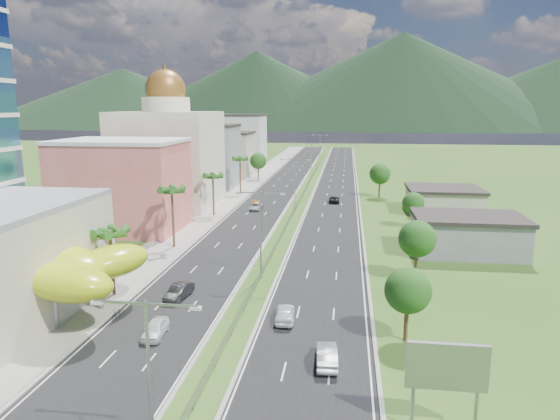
% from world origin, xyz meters
% --- Properties ---
extents(ground, '(500.00, 500.00, 0.00)m').
position_xyz_m(ground, '(0.00, 0.00, 0.00)').
color(ground, '#2D5119').
rests_on(ground, ground).
extents(road_left, '(11.00, 260.00, 0.04)m').
position_xyz_m(road_left, '(-7.50, 90.00, 0.02)').
color(road_left, black).
rests_on(road_left, ground).
extents(road_right, '(11.00, 260.00, 0.04)m').
position_xyz_m(road_right, '(7.50, 90.00, 0.02)').
color(road_right, black).
rests_on(road_right, ground).
extents(sidewalk_left, '(7.00, 260.00, 0.12)m').
position_xyz_m(sidewalk_left, '(-17.00, 90.00, 0.06)').
color(sidewalk_left, gray).
rests_on(sidewalk_left, ground).
extents(median_guardrail, '(0.10, 216.06, 0.76)m').
position_xyz_m(median_guardrail, '(0.00, 71.99, 0.62)').
color(median_guardrail, gray).
rests_on(median_guardrail, ground).
extents(streetlight_median_a, '(6.04, 0.25, 11.00)m').
position_xyz_m(streetlight_median_a, '(0.00, -25.00, 6.75)').
color(streetlight_median_a, gray).
rests_on(streetlight_median_a, ground).
extents(streetlight_median_b, '(6.04, 0.25, 11.00)m').
position_xyz_m(streetlight_median_b, '(0.00, 10.00, 6.75)').
color(streetlight_median_b, gray).
rests_on(streetlight_median_b, ground).
extents(streetlight_median_c, '(6.04, 0.25, 11.00)m').
position_xyz_m(streetlight_median_c, '(0.00, 50.00, 6.75)').
color(streetlight_median_c, gray).
rests_on(streetlight_median_c, ground).
extents(streetlight_median_d, '(6.04, 0.25, 11.00)m').
position_xyz_m(streetlight_median_d, '(0.00, 95.00, 6.75)').
color(streetlight_median_d, gray).
rests_on(streetlight_median_d, ground).
extents(streetlight_median_e, '(6.04, 0.25, 11.00)m').
position_xyz_m(streetlight_median_e, '(0.00, 140.00, 6.75)').
color(streetlight_median_e, gray).
rests_on(streetlight_median_e, ground).
extents(lime_canopy, '(18.00, 15.00, 7.40)m').
position_xyz_m(lime_canopy, '(-20.00, -4.00, 4.99)').
color(lime_canopy, '#ADC212').
rests_on(lime_canopy, ground).
extents(pink_shophouse, '(20.00, 15.00, 15.00)m').
position_xyz_m(pink_shophouse, '(-28.00, 32.00, 7.50)').
color(pink_shophouse, '#D45757').
rests_on(pink_shophouse, ground).
extents(domed_building, '(20.00, 20.00, 28.70)m').
position_xyz_m(domed_building, '(-28.00, 55.00, 11.35)').
color(domed_building, beige).
rests_on(domed_building, ground).
extents(midrise_grey, '(16.00, 15.00, 16.00)m').
position_xyz_m(midrise_grey, '(-27.00, 80.00, 8.00)').
color(midrise_grey, gray).
rests_on(midrise_grey, ground).
extents(midrise_beige, '(16.00, 15.00, 13.00)m').
position_xyz_m(midrise_beige, '(-27.00, 102.00, 6.50)').
color(midrise_beige, '#BCB49B').
rests_on(midrise_beige, ground).
extents(midrise_white, '(16.00, 15.00, 18.00)m').
position_xyz_m(midrise_white, '(-27.00, 125.00, 9.00)').
color(midrise_white, silver).
rests_on(midrise_white, ground).
extents(billboard, '(5.20, 0.35, 6.20)m').
position_xyz_m(billboard, '(17.00, -18.00, 4.42)').
color(billboard, gray).
rests_on(billboard, ground).
extents(shed_near, '(15.00, 10.00, 5.00)m').
position_xyz_m(shed_near, '(28.00, 25.00, 2.50)').
color(shed_near, gray).
rests_on(shed_near, ground).
extents(shed_far, '(14.00, 12.00, 4.40)m').
position_xyz_m(shed_far, '(30.00, 55.00, 2.20)').
color(shed_far, '#BCB49B').
rests_on(shed_far, ground).
extents(palm_tree_b, '(3.60, 3.60, 8.10)m').
position_xyz_m(palm_tree_b, '(-15.50, 2.00, 7.06)').
color(palm_tree_b, '#47301C').
rests_on(palm_tree_b, ground).
extents(palm_tree_c, '(3.60, 3.60, 9.60)m').
position_xyz_m(palm_tree_c, '(-15.50, 22.00, 8.50)').
color(palm_tree_c, '#47301C').
rests_on(palm_tree_c, ground).
extents(palm_tree_d, '(3.60, 3.60, 8.60)m').
position_xyz_m(palm_tree_d, '(-15.50, 45.00, 7.54)').
color(palm_tree_d, '#47301C').
rests_on(palm_tree_d, ground).
extents(palm_tree_e, '(3.60, 3.60, 9.40)m').
position_xyz_m(palm_tree_e, '(-15.50, 70.00, 8.31)').
color(palm_tree_e, '#47301C').
rests_on(palm_tree_e, ground).
extents(leafy_tree_lfar, '(4.90, 4.90, 8.05)m').
position_xyz_m(leafy_tree_lfar, '(-15.50, 95.00, 5.58)').
color(leafy_tree_lfar, '#47301C').
rests_on(leafy_tree_lfar, ground).
extents(leafy_tree_ra, '(4.20, 4.20, 6.90)m').
position_xyz_m(leafy_tree_ra, '(16.00, -5.00, 4.78)').
color(leafy_tree_ra, '#47301C').
rests_on(leafy_tree_ra, ground).
extents(leafy_tree_rb, '(4.55, 4.55, 7.47)m').
position_xyz_m(leafy_tree_rb, '(19.00, 12.00, 5.18)').
color(leafy_tree_rb, '#47301C').
rests_on(leafy_tree_rb, ground).
extents(leafy_tree_rc, '(3.85, 3.85, 6.33)m').
position_xyz_m(leafy_tree_rc, '(22.00, 40.00, 4.37)').
color(leafy_tree_rc, '#47301C').
rests_on(leafy_tree_rc, ground).
extents(leafy_tree_rd, '(4.90, 4.90, 8.05)m').
position_xyz_m(leafy_tree_rd, '(18.00, 70.00, 5.58)').
color(leafy_tree_rd, '#47301C').
rests_on(leafy_tree_rd, ground).
extents(mountain_ridge, '(860.00, 140.00, 90.00)m').
position_xyz_m(mountain_ridge, '(60.00, 450.00, 0.00)').
color(mountain_ridge, black).
rests_on(mountain_ridge, ground).
extents(car_white_near_left, '(2.03, 4.43, 1.47)m').
position_xyz_m(car_white_near_left, '(-6.93, -7.32, 0.78)').
color(car_white_near_left, white).
rests_on(car_white_near_left, road_left).
extents(car_dark_left, '(2.30, 5.01, 1.59)m').
position_xyz_m(car_dark_left, '(-7.86, 1.94, 0.84)').
color(car_dark_left, black).
rests_on(car_dark_left, road_left).
extents(car_silver_mid_left, '(2.46, 4.96, 1.35)m').
position_xyz_m(car_silver_mid_left, '(-8.23, 51.36, 0.72)').
color(car_silver_mid_left, '#9FA2A6').
rests_on(car_silver_mid_left, road_left).
extents(car_yellow_far_left, '(2.45, 4.52, 1.24)m').
position_xyz_m(car_yellow_far_left, '(-8.86, 54.16, 0.66)').
color(car_yellow_far_left, '#C38816').
rests_on(car_yellow_far_left, road_left).
extents(car_white_near_right, '(2.23, 4.82, 1.60)m').
position_xyz_m(car_white_near_right, '(4.56, -2.28, 0.84)').
color(car_white_near_right, white).
rests_on(car_white_near_right, road_right).
extents(car_silver_right, '(1.99, 4.90, 1.58)m').
position_xyz_m(car_silver_right, '(9.06, -10.36, 0.83)').
color(car_silver_right, '#B4B8BD').
rests_on(car_silver_right, road_right).
extents(car_dark_far_right, '(2.32, 4.93, 1.36)m').
position_xyz_m(car_dark_far_right, '(7.63, 61.93, 0.72)').
color(car_dark_far_right, black).
rests_on(car_dark_far_right, road_right).
extents(motorcycle, '(0.89, 1.96, 1.21)m').
position_xyz_m(motorcycle, '(-12.30, -3.82, 0.65)').
color(motorcycle, black).
rests_on(motorcycle, road_left).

